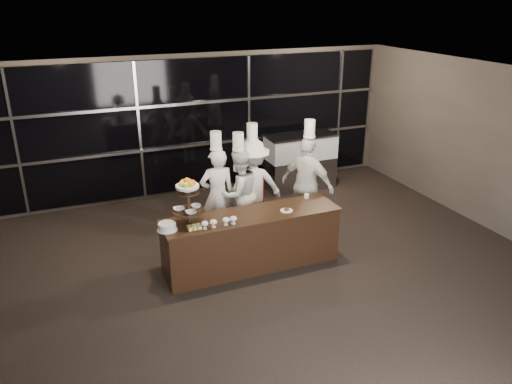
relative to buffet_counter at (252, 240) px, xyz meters
name	(u,v)px	position (x,y,z in m)	size (l,w,h in m)	color
room	(304,215)	(0.13, -1.46, 1.03)	(10.00, 10.00, 10.00)	black
window_wall	(196,126)	(0.13, 3.47, 1.04)	(8.60, 0.10, 2.80)	black
buffet_counter	(252,240)	(0.00, 0.00, 0.00)	(2.84, 0.74, 0.92)	black
display_stand	(188,199)	(-1.00, 0.00, 0.87)	(0.48, 0.48, 0.74)	black
compotes	(219,221)	(-0.60, -0.22, 0.54)	(0.56, 0.11, 0.12)	silver
layer_cake	(167,227)	(-1.35, -0.05, 0.51)	(0.30, 0.30, 0.11)	white
pastry_squares	(194,227)	(-0.97, -0.17, 0.48)	(0.20, 0.13, 0.05)	#EED174
small_plate	(287,210)	(0.56, -0.10, 0.47)	(0.20, 0.20, 0.05)	white
chef_cup	(307,196)	(1.10, 0.25, 0.49)	(0.08, 0.08, 0.07)	white
display_case	(300,159)	(2.32, 2.84, 0.22)	(1.56, 0.68, 1.24)	#A5A5AA
chef_a	(218,194)	(-0.19, 1.10, 0.41)	(0.64, 0.44, 1.99)	silver
chef_b	(239,193)	(0.21, 1.11, 0.36)	(0.94, 0.82, 1.93)	silver
chef_c	(252,186)	(0.52, 1.24, 0.41)	(1.15, 0.70, 2.03)	silver
chef_d	(307,184)	(1.42, 0.81, 0.45)	(0.91, 1.14, 2.11)	white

